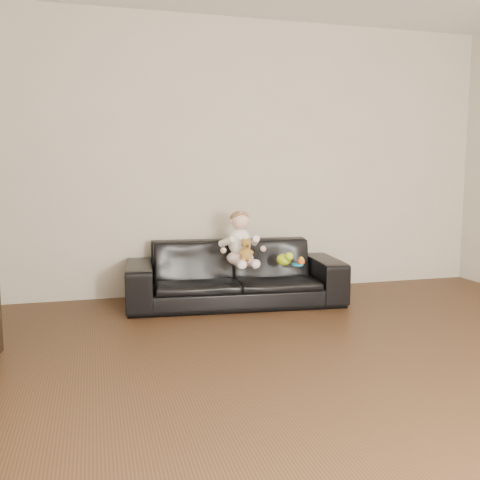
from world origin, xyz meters
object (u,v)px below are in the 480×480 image
object	(u,v)px
toy_rattle	(301,262)
toy_blue_disc	(297,265)
sofa	(235,273)
toy_green	(284,260)
baby	(240,242)
teddy_bear	(246,250)

from	to	relation	value
toy_rattle	toy_blue_disc	world-z (taller)	toy_rattle
sofa	toy_rattle	size ratio (longest dim) A/B	29.11
toy_green	baby	bearing A→B (deg)	162.81
sofa	toy_blue_disc	xyz separation A→B (m)	(0.50, -0.24, 0.09)
sofa	baby	world-z (taller)	baby
sofa	teddy_bear	bearing A→B (deg)	-76.82
sofa	baby	size ratio (longest dim) A/B	4.01
baby	toy_rattle	size ratio (longest dim) A/B	7.26
baby	toy_blue_disc	world-z (taller)	baby
teddy_bear	toy_green	distance (m)	0.36
sofa	toy_green	size ratio (longest dim) A/B	12.97
sofa	toy_blue_disc	world-z (taller)	sofa
sofa	toy_green	distance (m)	0.46
baby	toy_green	size ratio (longest dim) A/B	3.24
sofa	toy_blue_disc	size ratio (longest dim) A/B	18.06
teddy_bear	toy_rattle	bearing A→B (deg)	-16.78
toy_blue_disc	sofa	bearing A→B (deg)	154.44
toy_green	teddy_bear	bearing A→B (deg)	-174.67
teddy_bear	toy_rattle	distance (m)	0.51
baby	toy_green	world-z (taller)	baby
baby	teddy_bear	bearing A→B (deg)	-95.99
teddy_bear	toy_rattle	world-z (taller)	teddy_bear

